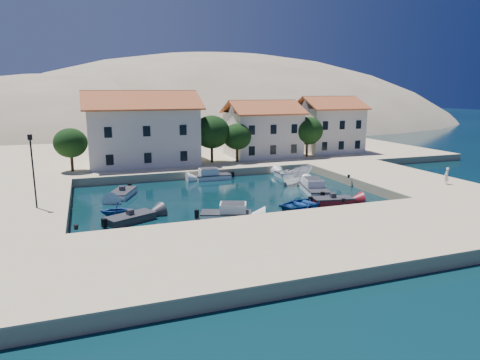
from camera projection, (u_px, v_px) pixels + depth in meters
name	position (u px, v px, depth m)	size (l,w,h in m)	color
ground	(264.00, 225.00, 34.81)	(400.00, 400.00, 0.00)	black
quay_south	(299.00, 243.00, 29.18)	(52.00, 12.00, 1.00)	beige
quay_east	(390.00, 178.00, 50.73)	(11.00, 20.00, 1.00)	beige
quay_west	(21.00, 209.00, 37.59)	(8.00, 20.00, 1.00)	beige
quay_north	(185.00, 154.00, 70.35)	(80.00, 36.00, 1.00)	beige
hills	(185.00, 183.00, 160.26)	(254.00, 176.00, 99.00)	gray
building_left	(142.00, 127.00, 57.37)	(14.70, 9.45, 9.70)	silver
building_mid	(263.00, 128.00, 64.42)	(10.50, 8.40, 8.30)	silver
building_right	(328.00, 124.00, 69.29)	(9.45, 8.40, 8.80)	silver
trees	(222.00, 134.00, 58.75)	(37.30, 5.30, 6.45)	#382314
lamppost	(33.00, 164.00, 35.37)	(0.35, 0.25, 6.22)	black
bollards	(276.00, 197.00, 39.06)	(29.36, 9.56, 0.30)	black
motorboat_grey_sw	(130.00, 218.00, 35.60)	(4.44, 3.43, 1.25)	#2E2F33
cabin_cruiser_south	(226.00, 214.00, 36.29)	(4.64, 3.26, 1.60)	white
rowboat_south	(305.00, 207.00, 40.04)	(3.57, 5.00, 1.04)	navy
motorboat_red_se	(333.00, 201.00, 41.28)	(4.10, 2.38, 1.25)	maroon
cabin_cruiser_east	(315.00, 188.00, 45.73)	(3.39, 5.61, 1.60)	white
boat_east	(296.00, 183.00, 50.53)	(2.00, 5.33, 2.06)	white
motorboat_white_ne	(287.00, 176.00, 53.49)	(1.96, 3.98, 1.25)	white
rowboat_west	(117.00, 216.00, 37.30)	(2.34, 2.71, 1.43)	navy
motorboat_white_west	(123.00, 193.00, 44.26)	(3.44, 4.72, 1.25)	white
cabin_cruiser_north	(213.00, 176.00, 52.62)	(4.31, 1.87, 1.60)	white
pedestrian	(447.00, 176.00, 45.20)	(0.65, 0.43, 1.79)	silver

